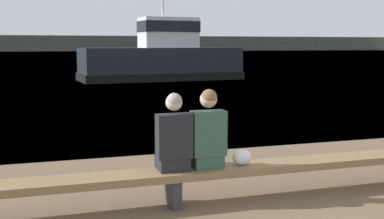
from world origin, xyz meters
name	(u,v)px	position (x,y,z in m)	size (l,w,h in m)	color
water_surface	(49,53)	(0.00, 126.33, 0.00)	(240.00, 240.00, 0.00)	teal
far_shoreline	(46,43)	(0.00, 156.37, 2.41)	(600.00, 12.00, 4.81)	#4C4C42
bench_main	(173,176)	(-1.10, 3.39, 0.39)	(8.60, 0.49, 0.47)	brown
person_left	(174,137)	(-1.09, 3.39, 0.90)	(0.44, 0.39, 1.00)	black
person_right	(208,133)	(-0.63, 3.39, 0.92)	(0.44, 0.40, 1.03)	#2D4C3D
shopping_bag	(242,157)	(-0.14, 3.39, 0.57)	(0.27, 0.18, 0.21)	white
tugboat_red	(162,60)	(4.27, 25.14, 1.16)	(9.66, 3.96, 5.86)	black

